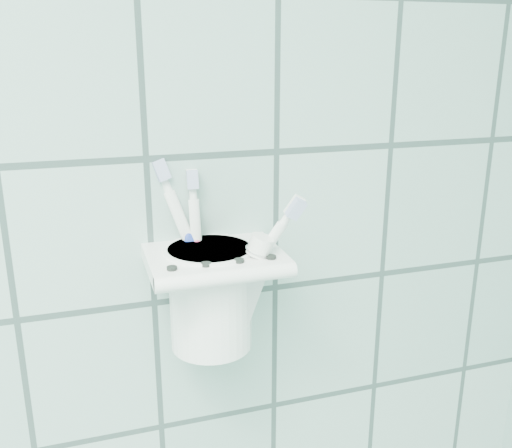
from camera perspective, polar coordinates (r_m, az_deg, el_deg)
holder_bracket at (r=0.60m, az=-4.22°, el=-3.61°), size 0.14×0.11×0.04m
cup at (r=0.62m, az=-4.56°, el=-6.97°), size 0.10×0.10×0.11m
toothbrush_pink at (r=0.61m, az=-3.20°, el=-1.98°), size 0.07×0.05×0.20m
toothbrush_blue at (r=0.61m, az=-5.53°, el=-3.17°), size 0.01×0.04×0.18m
toothbrush_orange at (r=0.61m, az=-5.14°, el=-2.88°), size 0.09×0.05×0.18m
toothpaste_tube at (r=0.60m, az=-3.20°, el=-5.53°), size 0.06×0.04×0.14m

